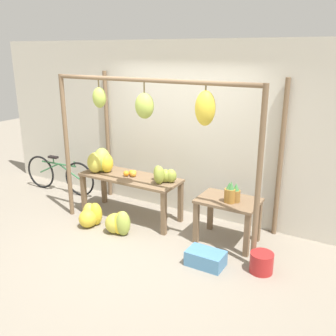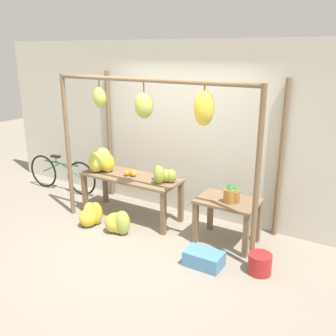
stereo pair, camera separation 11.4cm
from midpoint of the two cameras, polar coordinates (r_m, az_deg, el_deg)
name	(u,v)px [view 1 (the left image)]	position (r m, az deg, el deg)	size (l,w,h in m)	color
ground_plane	(135,247)	(5.38, -5.62, -11.91)	(20.00, 20.00, 0.00)	gray
shop_wall_back	(186,130)	(6.08, 2.23, 5.78)	(8.00, 0.08, 2.80)	beige
stall_awning	(162,124)	(5.21, -1.52, 6.77)	(3.20, 1.17, 2.29)	brown
display_table_main	(130,182)	(6.06, -6.29, -2.20)	(1.66, 0.62, 0.71)	brown
display_table_side	(228,209)	(5.34, 8.53, -6.17)	(0.85, 0.59, 0.65)	brown
banana_pile_on_table	(101,162)	(6.24, -10.76, 0.98)	(0.46, 0.44, 0.40)	yellow
orange_pile	(131,173)	(6.01, -6.15, -0.82)	(0.21, 0.19, 0.09)	orange
pineapple_cluster	(232,194)	(5.15, 9.06, -3.90)	(0.20, 0.19, 0.31)	#A3702D
banana_pile_ground_left	(91,215)	(6.05, -12.23, -7.04)	(0.36, 0.45, 0.37)	yellow
banana_pile_ground_right	(119,223)	(5.71, -8.03, -8.31)	(0.49, 0.43, 0.39)	#9EB247
fruit_crate_white	(206,258)	(4.93, 5.08, -13.55)	(0.48, 0.30, 0.20)	#4C84B2
blue_bucket	(261,263)	(4.90, 13.39, -13.84)	(0.29, 0.29, 0.26)	#AD2323
parked_bicycle	(59,175)	(7.51, -16.63, -0.98)	(1.62, 0.16, 0.70)	black
papaya_pile	(164,175)	(5.67, -1.27, -1.10)	(0.41, 0.35, 0.28)	#93A33D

